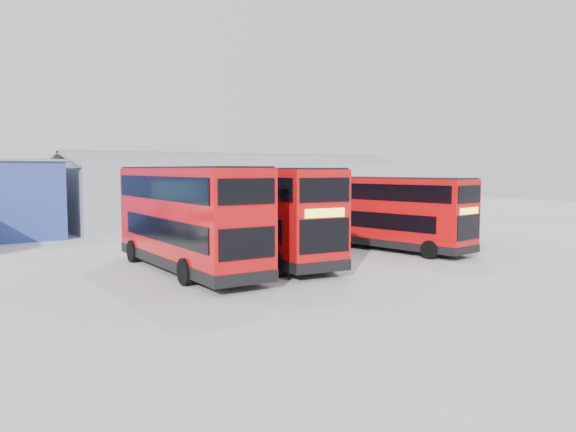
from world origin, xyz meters
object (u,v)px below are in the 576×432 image
Objects in this scene: maintenance_shed at (242,191)px; double_decker_right at (390,214)px; double_decker_left at (187,220)px; single_decker_blue at (397,214)px; double_decker_centre at (266,215)px.

maintenance_shed reaches higher than double_decker_right.
double_decker_left reaches higher than single_decker_blue.
double_decker_left is 1.00× the size of double_decker_centre.
maintenance_shed is at bearing -123.84° from double_decker_left.
double_decker_centre is 7.82m from double_decker_right.
double_decker_right is at bearing 43.65° from single_decker_blue.
single_decker_blue is at bearing -80.56° from maintenance_shed.
double_decker_left reaches higher than double_decker_right.
single_decker_blue is (16.89, 4.14, -0.81)m from double_decker_left.
single_decker_blue is (4.83, 4.31, -0.53)m from double_decker_right.
maintenance_shed is 2.78× the size of double_decker_left.
maintenance_shed reaches higher than single_decker_blue.
maintenance_shed is at bearing 69.60° from double_decker_centre.
maintenance_shed is 2.74× the size of single_decker_blue.
double_decker_left is 1.12× the size of double_decker_right.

